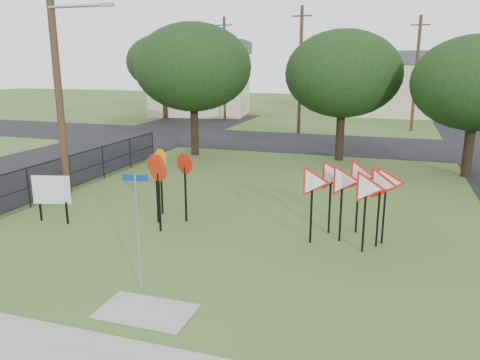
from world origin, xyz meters
name	(u,v)px	position (x,y,z in m)	size (l,w,h in m)	color
ground	(192,266)	(0.00, 0.00, 0.00)	(140.00, 140.00, 0.00)	#395720
street_left	(61,161)	(-12.00, 10.00, 0.01)	(8.00, 50.00, 0.02)	black
street_far	(317,143)	(0.00, 20.00, 0.01)	(60.00, 8.00, 0.02)	black
curb_pad	(146,311)	(0.00, -2.40, 0.01)	(2.00, 1.20, 0.02)	gray
street_name_sign	(138,225)	(-0.56, -1.61, 1.59)	(0.56, 0.12, 2.75)	#989AA0
stop_sign_cluster	(165,171)	(-2.20, 2.94, 1.72)	(1.76, 1.88, 2.30)	black
yield_sign_cluster	(353,184)	(3.70, 3.05, 1.73)	(3.01, 1.73, 2.35)	black
info_board	(52,192)	(-5.70, 1.76, 1.04)	(1.23, 0.35, 1.57)	black
utility_pole_main	(57,59)	(-7.24, 4.50, 5.21)	(3.55, 0.33, 10.00)	#4B3322
far_pole_a	(300,70)	(-2.00, 24.00, 4.60)	(1.40, 0.24, 9.00)	#4B3322
far_pole_b	(416,73)	(6.00, 28.00, 4.35)	(1.40, 0.24, 8.50)	#4B3322
far_pole_c	(224,69)	(-10.00, 30.00, 4.60)	(1.40, 0.24, 9.00)	#4B3322
fence_run	(87,167)	(-7.60, 6.25, 0.78)	(0.05, 11.55, 1.50)	black
house_left	(201,78)	(-14.00, 34.00, 3.65)	(10.58, 8.88, 7.20)	beige
house_mid	(390,83)	(4.00, 40.00, 3.15)	(8.40, 8.40, 6.20)	beige
tree_near_left	(193,67)	(-6.00, 14.00, 4.86)	(6.40, 6.40, 7.27)	black
tree_near_mid	(343,74)	(2.00, 15.00, 4.54)	(6.00, 6.00, 6.80)	black
tree_near_right	(476,83)	(8.00, 13.00, 4.22)	(5.60, 5.60, 6.33)	black
tree_far_left	(164,62)	(-16.00, 30.00, 5.17)	(6.80, 6.80, 7.73)	black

